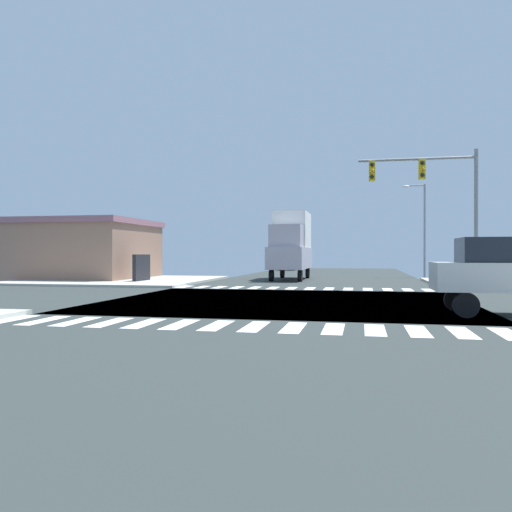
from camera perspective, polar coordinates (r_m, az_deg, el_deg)
name	(u,v)px	position (r m, az deg, el deg)	size (l,w,h in m)	color
ground	(286,301)	(20.53, 3.29, -5.01)	(90.00, 90.00, 0.05)	#2D3432
sidewalk_corner_nw	(119,280)	(35.99, -14.78, -2.58)	(12.00, 12.00, 0.14)	#B0B2A9
crosswalk_near	(235,326)	(13.44, -2.27, -7.69)	(13.50, 2.00, 0.01)	silver
crosswalk_far	(301,288)	(27.78, 4.93, -3.56)	(13.50, 2.00, 0.01)	silver
traffic_signal_mast	(431,188)	(28.08, 18.67, 7.12)	(5.91, 0.55, 7.11)	gray
street_lamp	(421,221)	(42.35, 17.70, 3.70)	(1.78, 0.32, 7.25)	gray
bank_building	(50,250)	(40.44, -21.69, 0.65)	(15.77, 8.58, 4.25)	#916A57
sedan_queued_2	(289,260)	(58.19, 3.68, -0.45)	(1.80, 4.30, 1.88)	black
box_truck_trailing_1	(291,244)	(37.08, 3.88, 1.37)	(2.40, 7.20, 4.85)	black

